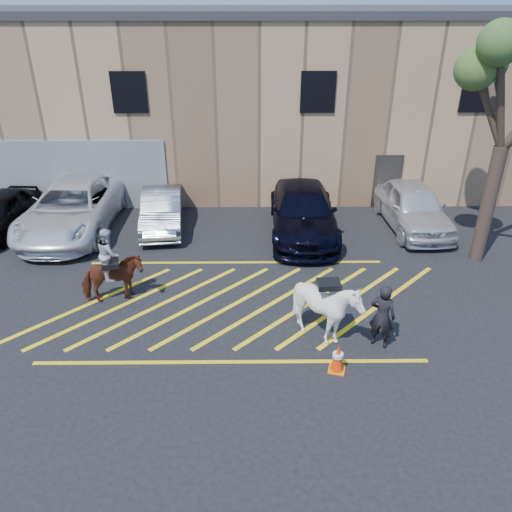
{
  "coord_description": "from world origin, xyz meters",
  "views": [
    {
      "loc": [
        0.51,
        -12.21,
        7.87
      ],
      "look_at": [
        0.63,
        0.2,
        1.3
      ],
      "focal_mm": 35.0,
      "sensor_mm": 36.0,
      "label": 1
    }
  ],
  "objects_px": {
    "car_silver_sedan": "(162,210)",
    "car_blue_suv": "(303,211)",
    "mounted_bay": "(112,273)",
    "saddled_white": "(327,309)",
    "car_white_suv": "(413,206)",
    "car_white_pickup": "(73,208)",
    "handler": "(382,316)",
    "traffic_cone": "(338,358)"
  },
  "relations": [
    {
      "from": "traffic_cone",
      "to": "car_blue_suv",
      "type": "bearing_deg",
      "value": 90.85
    },
    {
      "from": "car_white_pickup",
      "to": "car_white_suv",
      "type": "bearing_deg",
      "value": 1.5
    },
    {
      "from": "car_white_pickup",
      "to": "traffic_cone",
      "type": "height_order",
      "value": "car_white_pickup"
    },
    {
      "from": "car_white_pickup",
      "to": "handler",
      "type": "xyz_separation_m",
      "value": [
        9.78,
        -7.06,
        -0.0
      ]
    },
    {
      "from": "car_silver_sedan",
      "to": "saddled_white",
      "type": "distance_m",
      "value": 8.75
    },
    {
      "from": "car_blue_suv",
      "to": "saddled_white",
      "type": "height_order",
      "value": "saddled_white"
    },
    {
      "from": "mounted_bay",
      "to": "saddled_white",
      "type": "relative_size",
      "value": 1.24
    },
    {
      "from": "mounted_bay",
      "to": "traffic_cone",
      "type": "bearing_deg",
      "value": -27.31
    },
    {
      "from": "car_silver_sedan",
      "to": "handler",
      "type": "height_order",
      "value": "handler"
    },
    {
      "from": "car_white_pickup",
      "to": "handler",
      "type": "distance_m",
      "value": 12.06
    },
    {
      "from": "car_white_suv",
      "to": "mounted_bay",
      "type": "distance_m",
      "value": 11.16
    },
    {
      "from": "car_white_pickup",
      "to": "traffic_cone",
      "type": "relative_size",
      "value": 8.52
    },
    {
      "from": "car_white_suv",
      "to": "saddled_white",
      "type": "height_order",
      "value": "saddled_white"
    },
    {
      "from": "mounted_bay",
      "to": "traffic_cone",
      "type": "relative_size",
      "value": 3.11
    },
    {
      "from": "car_white_suv",
      "to": "mounted_bay",
      "type": "xyz_separation_m",
      "value": [
        -9.94,
        -5.08,
        0.09
      ]
    },
    {
      "from": "car_white_pickup",
      "to": "car_white_suv",
      "type": "distance_m",
      "value": 12.6
    },
    {
      "from": "car_white_pickup",
      "to": "handler",
      "type": "relative_size",
      "value": 3.61
    },
    {
      "from": "car_white_pickup",
      "to": "saddled_white",
      "type": "relative_size",
      "value": 3.39
    },
    {
      "from": "car_silver_sedan",
      "to": "car_white_pickup",
      "type": "bearing_deg",
      "value": 177.38
    },
    {
      "from": "car_white_suv",
      "to": "car_white_pickup",
      "type": "bearing_deg",
      "value": 177.11
    },
    {
      "from": "handler",
      "to": "traffic_cone",
      "type": "distance_m",
      "value": 1.62
    },
    {
      "from": "car_silver_sedan",
      "to": "mounted_bay",
      "type": "height_order",
      "value": "mounted_bay"
    },
    {
      "from": "car_white_suv",
      "to": "saddled_white",
      "type": "distance_m",
      "value": 8.09
    },
    {
      "from": "handler",
      "to": "car_silver_sedan",
      "type": "bearing_deg",
      "value": -18.53
    },
    {
      "from": "car_white_suv",
      "to": "handler",
      "type": "distance_m",
      "value": 7.71
    },
    {
      "from": "car_white_pickup",
      "to": "car_silver_sedan",
      "type": "xyz_separation_m",
      "value": [
        3.24,
        0.21,
        -0.18
      ]
    },
    {
      "from": "car_white_pickup",
      "to": "mounted_bay",
      "type": "relative_size",
      "value": 2.74
    },
    {
      "from": "car_silver_sedan",
      "to": "car_white_suv",
      "type": "bearing_deg",
      "value": -6.9
    },
    {
      "from": "car_blue_suv",
      "to": "traffic_cone",
      "type": "height_order",
      "value": "car_blue_suv"
    },
    {
      "from": "car_silver_sedan",
      "to": "handler",
      "type": "xyz_separation_m",
      "value": [
        6.54,
        -7.27,
        0.18
      ]
    },
    {
      "from": "car_silver_sedan",
      "to": "car_blue_suv",
      "type": "bearing_deg",
      "value": -12.11
    },
    {
      "from": "car_silver_sedan",
      "to": "car_blue_suv",
      "type": "xyz_separation_m",
      "value": [
        5.22,
        -0.53,
        0.14
      ]
    },
    {
      "from": "car_blue_suv",
      "to": "mounted_bay",
      "type": "height_order",
      "value": "mounted_bay"
    },
    {
      "from": "car_white_pickup",
      "to": "car_silver_sedan",
      "type": "bearing_deg",
      "value": 4.67
    },
    {
      "from": "car_white_pickup",
      "to": "car_blue_suv",
      "type": "height_order",
      "value": "car_white_pickup"
    },
    {
      "from": "car_silver_sedan",
      "to": "saddled_white",
      "type": "relative_size",
      "value": 2.26
    },
    {
      "from": "handler",
      "to": "traffic_cone",
      "type": "relative_size",
      "value": 2.36
    },
    {
      "from": "car_silver_sedan",
      "to": "saddled_white",
      "type": "xyz_separation_m",
      "value": [
        5.2,
        -7.04,
        0.24
      ]
    },
    {
      "from": "car_white_pickup",
      "to": "mounted_bay",
      "type": "xyz_separation_m",
      "value": [
        2.66,
        -4.96,
        0.05
      ]
    },
    {
      "from": "car_white_pickup",
      "to": "car_silver_sedan",
      "type": "height_order",
      "value": "car_white_pickup"
    },
    {
      "from": "car_white_pickup",
      "to": "mounted_bay",
      "type": "height_order",
      "value": "mounted_bay"
    },
    {
      "from": "car_white_suv",
      "to": "saddled_white",
      "type": "bearing_deg",
      "value": -124.32
    }
  ]
}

